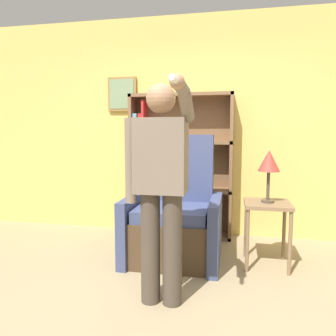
% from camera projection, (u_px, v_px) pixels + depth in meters
% --- Properties ---
extents(ground_plane, '(14.00, 14.00, 0.00)m').
position_uv_depth(ground_plane, '(167.00, 314.00, 2.41)').
color(ground_plane, '#9E8966').
extents(wall_back, '(8.00, 0.11, 2.80)m').
position_uv_depth(wall_back, '(198.00, 127.00, 4.23)').
color(wall_back, '#E0C160').
rests_on(wall_back, ground_plane).
extents(bookcase, '(1.29, 0.28, 1.81)m').
position_uv_depth(bookcase, '(173.00, 168.00, 4.20)').
color(bookcase, brown).
rests_on(bookcase, ground_plane).
extents(armchair, '(0.96, 0.81, 1.30)m').
position_uv_depth(armchair, '(174.00, 220.00, 3.45)').
color(armchair, '#4C3823').
rests_on(armchair, ground_plane).
extents(person_standing, '(0.53, 0.78, 1.68)m').
position_uv_depth(person_standing, '(160.00, 182.00, 2.46)').
color(person_standing, '#473D33').
rests_on(person_standing, ground_plane).
extents(side_table, '(0.44, 0.44, 0.64)m').
position_uv_depth(side_table, '(267.00, 214.00, 3.23)').
color(side_table, '#846647').
rests_on(side_table, ground_plane).
extents(table_lamp, '(0.21, 0.21, 0.52)m').
position_uv_depth(table_lamp, '(269.00, 163.00, 3.17)').
color(table_lamp, '#4C4233').
rests_on(table_lamp, side_table).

